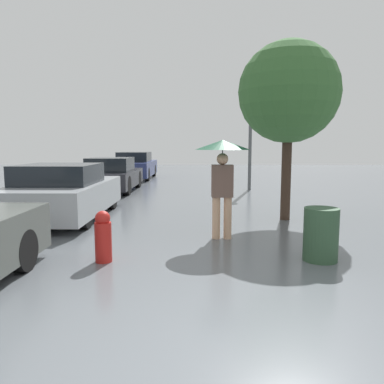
% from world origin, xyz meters
% --- Properties ---
extents(ground_plane, '(60.00, 60.00, 0.00)m').
position_xyz_m(ground_plane, '(0.00, 0.00, 0.00)').
color(ground_plane, '#565B60').
extents(pedestrian, '(0.98, 0.98, 1.77)m').
position_xyz_m(pedestrian, '(0.30, 4.07, 1.39)').
color(pedestrian, tan).
rests_on(pedestrian, ground_plane).
extents(parked_car_second, '(1.90, 3.87, 1.25)m').
position_xyz_m(parked_car_second, '(-3.27, 5.99, 0.59)').
color(parked_car_second, '#9EA3A8').
rests_on(parked_car_second, ground_plane).
extents(parked_car_third, '(1.73, 3.83, 1.23)m').
position_xyz_m(parked_car_third, '(-3.27, 11.11, 0.58)').
color(parked_car_third, black).
rests_on(parked_car_third, ground_plane).
extents(parked_car_farthest, '(1.74, 4.43, 1.34)m').
position_xyz_m(parked_car_farthest, '(-3.26, 16.35, 0.63)').
color(parked_car_farthest, navy).
rests_on(parked_car_farthest, ground_plane).
extents(tree, '(2.21, 2.21, 3.94)m').
position_xyz_m(tree, '(1.85, 5.84, 2.82)').
color(tree, '#38281E').
rests_on(tree, ground_plane).
extents(street_lamp, '(0.32, 0.32, 3.93)m').
position_xyz_m(street_lamp, '(1.85, 11.56, 2.54)').
color(street_lamp, '#515456').
rests_on(street_lamp, ground_plane).
extents(trash_bin, '(0.50, 0.50, 0.78)m').
position_xyz_m(trash_bin, '(1.65, 2.79, 0.39)').
color(trash_bin, '#2D4C33').
rests_on(trash_bin, ground_plane).
extents(fire_hydrant, '(0.24, 0.24, 0.75)m').
position_xyz_m(fire_hydrant, '(-1.51, 2.69, 0.37)').
color(fire_hydrant, '#B21E19').
rests_on(fire_hydrant, ground_plane).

